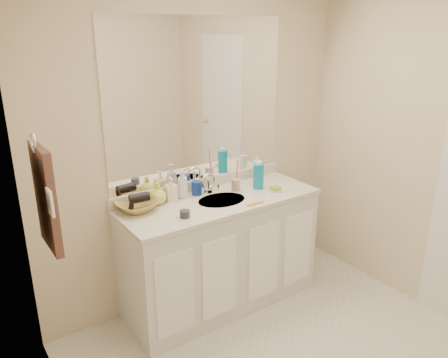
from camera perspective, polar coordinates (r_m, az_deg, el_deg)
wall_back at (r=3.34m, az=-3.20°, el=3.94°), size 2.60×0.02×2.40m
wall_left at (r=1.73m, az=-17.52°, el=-12.15°), size 0.02×2.60×2.40m
vanity_cabinet at (r=3.42m, az=-0.49°, el=-9.72°), size 1.50×0.55×0.85m
countertop at (r=3.23m, az=-0.51°, el=-2.87°), size 1.52×0.57×0.03m
backsplash at (r=3.41m, az=-2.98°, el=-0.66°), size 1.52×0.03×0.08m
sink_basin at (r=3.21m, az=-0.31°, el=-2.93°), size 0.37×0.37×0.02m
faucet at (r=3.33m, az=-2.07°, el=-0.90°), size 0.02×0.02×0.11m
mirror at (r=3.26m, az=-3.26°, el=10.04°), size 1.48×0.01×1.20m
blue_mug at (r=3.29m, az=-3.58°, el=-1.18°), size 0.10×0.10×0.11m
tan_cup at (r=3.37m, az=1.55°, el=-0.77°), size 0.09×0.09×0.09m
toothbrush at (r=3.34m, az=1.71°, el=0.92°), size 0.02×0.04×0.20m
mouthwash_bottle at (r=3.41m, az=4.53°, el=0.35°), size 0.11×0.11×0.20m
clear_pump_bottle at (r=3.59m, az=4.31°, el=1.12°), size 0.08×0.08×0.17m
soap_dish at (r=3.39m, az=6.75°, el=-1.51°), size 0.12×0.11×0.01m
green_soap at (r=3.38m, az=6.76°, el=-1.21°), size 0.08×0.06×0.03m
orange_comb at (r=3.13m, az=4.09°, el=-3.24°), size 0.14×0.04×0.01m
dark_jar at (r=2.92m, az=-5.14°, el=-4.56°), size 0.09×0.09×0.05m
soap_bottle_white at (r=3.22m, az=-5.45°, el=-0.63°), size 0.11×0.11×0.22m
soap_bottle_cream at (r=3.19m, az=-6.94°, el=-1.32°), size 0.09×0.09×0.18m
soap_bottle_yellow at (r=3.14m, az=-8.64°, el=-1.89°), size 0.13×0.13×0.16m
wicker_basket at (r=3.07m, az=-11.30°, el=-3.47°), size 0.33×0.33×0.07m
hair_dryer at (r=3.05m, az=-11.02°, el=-2.42°), size 0.14×0.08×0.07m
towel_ring at (r=2.32m, az=-23.66°, el=4.46°), size 0.01×0.11×0.11m
hand_towel at (r=2.41m, az=-22.26°, el=-2.36°), size 0.04×0.32×0.55m
switch_plate at (r=2.20m, az=-21.75°, el=-2.86°), size 0.01×0.08×0.13m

